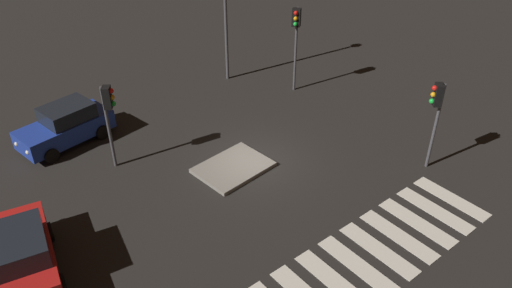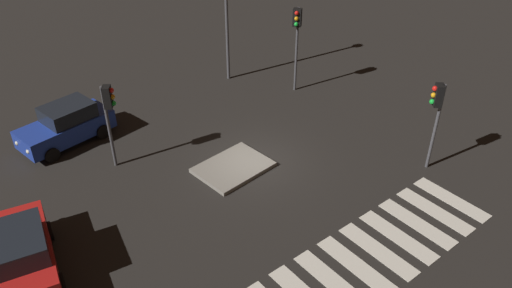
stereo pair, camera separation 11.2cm
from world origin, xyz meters
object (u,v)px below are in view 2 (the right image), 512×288
Objects in this scene: traffic_light_north at (297,30)px; traffic_light_west at (109,107)px; traffic_island at (233,167)px; traffic_light_east at (437,106)px; car_blue at (66,125)px; car_red at (21,254)px.

traffic_light_north reaches higher than traffic_light_west.
traffic_light_east is at bearing -37.46° from traffic_island.
traffic_light_north is (12.02, -2.80, 2.68)m from car_blue.
car_blue is at bearing -19.22° from car_red.
traffic_island is 5.89m from traffic_light_west.
traffic_light_north reaches higher than car_red.
traffic_light_north is 1.22× the size of traffic_light_west.
traffic_light_east reaches higher than car_red.
traffic_light_north reaches higher than traffic_island.
car_red is 16.63m from traffic_light_east.
traffic_island is at bearing -75.40° from car_red.
car_red reaches higher than traffic_island.
car_blue is at bearing -4.78° from traffic_light_east.
traffic_light_east is (15.81, -4.67, 2.13)m from car_red.
traffic_island is 9.00m from traffic_light_east.
traffic_light_west is at bearing 1.90° from traffic_light_east.
traffic_light_north is (16.31, 4.42, 2.66)m from car_red.
traffic_light_east is 1.04× the size of traffic_light_west.
traffic_light_north is (0.49, 9.09, 0.53)m from traffic_light_east.
car_red is at bearing 49.68° from car_blue.
traffic_island is 8.30m from car_blue.
traffic_light_east is at bearing 124.53° from car_blue.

